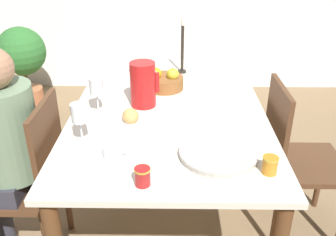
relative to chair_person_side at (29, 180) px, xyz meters
name	(u,v)px	position (x,y,z in m)	size (l,w,h in m)	color
ground_plane	(169,210)	(0.71, 0.35, -0.50)	(20.00, 20.00, 0.00)	#7F6647
dining_table	(169,121)	(0.71, 0.35, 0.16)	(1.04, 1.64, 0.75)	silver
chair_person_side	(29,180)	(0.00, 0.00, 0.00)	(0.42, 0.42, 0.92)	#51331E
chair_opposite	(294,157)	(1.41, 0.23, 0.00)	(0.42, 0.42, 0.92)	#51331E
person_seated	(2,145)	(-0.09, -0.02, 0.22)	(0.39, 0.41, 1.20)	#33333D
red_pitcher	(143,84)	(0.57, 0.36, 0.38)	(0.16, 0.14, 0.25)	red
wine_glass_water	(96,88)	(0.33, 0.25, 0.41)	(0.07, 0.07, 0.20)	white
wine_glass_juice	(79,115)	(0.32, -0.07, 0.40)	(0.07, 0.07, 0.20)	white
teacup_near_person	(113,152)	(0.47, -0.18, 0.28)	(0.15, 0.15, 0.07)	silver
serving_tray	(218,154)	(0.93, -0.17, 0.27)	(0.34, 0.34, 0.03)	#B7B2A8
bread_plate	(131,119)	(0.52, 0.14, 0.28)	(0.22, 0.22, 0.08)	silver
jam_jar_amber	(142,176)	(0.62, -0.37, 0.30)	(0.07, 0.07, 0.07)	#A81E1E
jam_jar_red	(270,164)	(1.12, -0.28, 0.30)	(0.07, 0.07, 0.07)	#C67A1E
fruit_bowl	(164,81)	(0.68, 0.60, 0.30)	(0.23, 0.23, 0.14)	brown
candlestick_tall	(182,51)	(0.79, 0.89, 0.41)	(0.06, 0.06, 0.37)	black
potted_plant	(22,58)	(-0.72, 1.90, 0.02)	(0.46, 0.46, 0.82)	#A8603D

